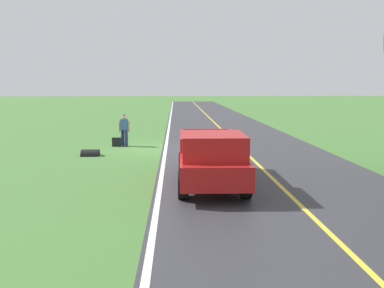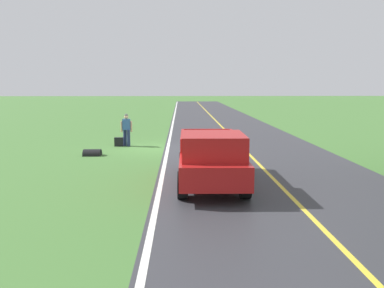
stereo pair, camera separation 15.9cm
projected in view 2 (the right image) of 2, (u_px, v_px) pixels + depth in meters
ground_plane at (152, 148)px, 20.69m from camera, size 200.00×200.00×0.00m
road_surface at (243, 148)px, 20.82m from camera, size 8.19×120.00×0.00m
lane_edge_line at (168, 148)px, 20.71m from camera, size 0.16×117.60×0.00m
lane_centre_line at (243, 148)px, 20.82m from camera, size 0.14×117.60×0.00m
hitchhiker_walking at (127, 128)px, 21.37m from camera, size 0.62×0.51×1.75m
suitcase_carried at (119, 142)px, 21.38m from camera, size 0.46×0.20×0.48m
pickup_truck_passing at (211, 157)px, 12.83m from camera, size 2.16×5.43×1.82m
drainage_culvert at (92, 156)px, 18.60m from camera, size 0.80×0.60×0.60m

